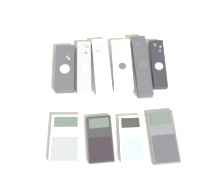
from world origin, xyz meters
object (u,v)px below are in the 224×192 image
calculator_0 (66,139)px  calculator_1 (100,139)px  calculator_3 (163,137)px  remote_4 (142,66)px  remote_0 (65,69)px  remote_1 (84,67)px  remote_2 (102,67)px  remote_5 (158,64)px  calculator_2 (131,139)px  remote_3 (122,65)px

calculator_0 → calculator_1: 0.10m
calculator_0 → calculator_3: calculator_0 is taller
remote_4 → calculator_1: (-0.14, -0.23, -0.01)m
calculator_1 → calculator_3: (0.18, 0.00, -0.00)m
calculator_1 → remote_0: bearing=111.3°
remote_1 → remote_2: size_ratio=0.91×
remote_4 → remote_5: bearing=4.4°
calculator_0 → remote_2: bearing=66.2°
remote_2 → calculator_3: bearing=-57.2°
calculator_2 → remote_3: bearing=93.4°
remote_5 → calculator_2: 0.26m
remote_4 → remote_2: bearing=175.7°
remote_0 → calculator_2: remote_0 is taller
remote_1 → calculator_1: size_ratio=1.27×
remote_3 → calculator_1: 0.25m
remote_0 → calculator_0: size_ratio=1.13×
remote_4 → calculator_2: bearing=-104.0°
remote_1 → remote_2: (0.06, -0.00, 0.00)m
remote_1 → remote_3: 0.12m
remote_3 → calculator_2: size_ratio=1.28×
remote_4 → calculator_1: remote_4 is taller
calculator_0 → calculator_2: calculator_0 is taller
remote_0 → remote_1: bearing=3.0°
remote_3 → calculator_2: remote_3 is taller
remote_1 → remote_5: (0.23, 0.00, -0.00)m
remote_0 → remote_4: 0.24m
remote_2 → calculator_0: bearing=-119.2°
remote_0 → calculator_1: bearing=-66.0°
remote_2 → remote_5: (0.18, 0.00, -0.00)m
remote_1 → calculator_2: bearing=-60.7°
calculator_3 → remote_0: bearing=138.3°
remote_1 → calculator_2: remote_1 is taller
calculator_1 → calculator_3: bearing=-2.8°
remote_0 → remote_2: bearing=1.0°
remote_5 → calculator_1: bearing=-128.5°
remote_3 → remote_4: (0.06, -0.01, 0.00)m
remote_4 → calculator_3: (0.04, -0.23, -0.01)m
calculator_0 → remote_5: bearing=40.7°
remote_1 → calculator_2: 0.27m
calculator_1 → calculator_2: bearing=-5.1°
calculator_0 → calculator_1: bearing=-0.6°
remote_2 → calculator_2: size_ratio=1.42×
calculator_3 → remote_1: bearing=131.2°
remote_2 → calculator_0: remote_2 is taller
calculator_3 → remote_5: bearing=85.2°
remote_1 → remote_0: bearing=-176.9°
remote_3 → calculator_1: remote_3 is taller
calculator_2 → remote_1: bearing=119.4°
remote_0 → remote_4: remote_4 is taller
remote_0 → remote_2: remote_2 is taller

